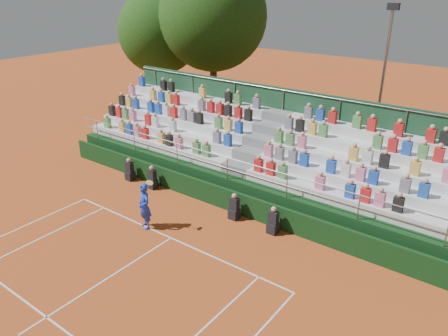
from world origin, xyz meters
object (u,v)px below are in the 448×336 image
Objects in this scene: tree_east at (213,17)px; tennis_player at (145,206)px; tree_west at (160,32)px; floodlight_mast at (384,71)px.

tennis_player is at bearing -62.08° from tree_east.
floodlight_mast is at bearing 0.50° from tree_west.
floodlight_mast is (4.63, 13.56, 3.83)m from tennis_player.
floodlight_mast is (16.58, 0.15, -0.95)m from tree_west.
tree_east is (4.49, 0.66, 1.25)m from tree_west.
floodlight_mast reaches higher than tennis_player.
tennis_player is at bearing -48.30° from tree_west.
tennis_player is 14.83m from floodlight_mast.
tree_west is at bearing 131.70° from tennis_player.
tree_east is 12.30m from floodlight_mast.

